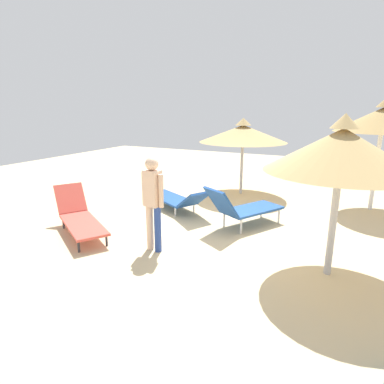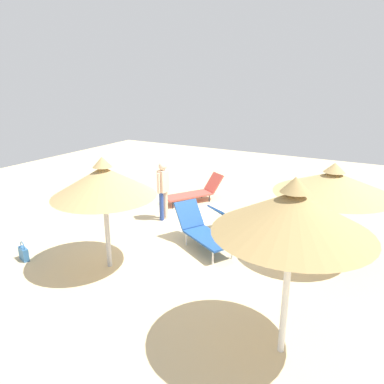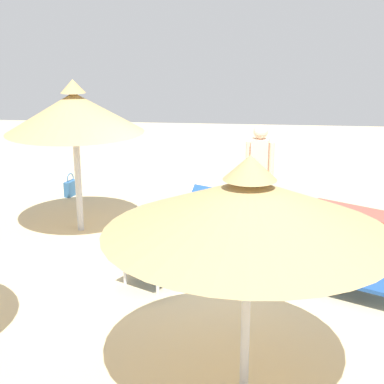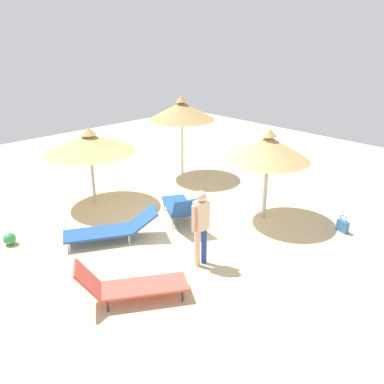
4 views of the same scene
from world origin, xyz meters
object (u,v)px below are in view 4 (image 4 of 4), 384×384
beach_ball (10,239)px  parasol_umbrella_front (268,148)px  lounge_chair_back (112,229)px  handbag (343,226)px  parasol_umbrella_far_left (182,111)px  lounge_chair_center (180,207)px  person_standing_far_right (201,223)px  lounge_chair_near_left (128,284)px  parasol_umbrella_edge (89,143)px

beach_ball → parasol_umbrella_front: bearing=-30.4°
lounge_chair_back → handbag: size_ratio=4.92×
parasol_umbrella_far_left → beach_ball: size_ratio=9.29×
lounge_chair_center → handbag: 4.30m
parasol_umbrella_front → beach_ball: bearing=149.6°
person_standing_far_right → lounge_chair_back: bearing=109.0°
parasol_umbrella_front → handbag: (0.78, -1.97, -1.84)m
person_standing_far_right → beach_ball: person_standing_far_right is taller
lounge_chair_center → handbag: (2.68, -3.35, -0.30)m
parasol_umbrella_front → lounge_chair_back: size_ratio=1.08×
lounge_chair_near_left → parasol_umbrella_far_left: bearing=39.2°
parasol_umbrella_front → parasol_umbrella_edge: bearing=124.1°
lounge_chair_center → handbag: size_ratio=4.11×
lounge_chair_near_left → beach_ball: (-0.81, 3.85, -0.21)m
parasol_umbrella_front → person_standing_far_right: size_ratio=1.43×
parasol_umbrella_far_left → parasol_umbrella_front: bearing=-100.1°
person_standing_far_right → parasol_umbrella_far_left: bearing=51.3°
parasol_umbrella_far_left → person_standing_far_right: size_ratio=1.60×
parasol_umbrella_front → parasol_umbrella_edge: size_ratio=0.96×
parasol_umbrella_edge → parasol_umbrella_far_left: 3.64m
lounge_chair_near_left → handbag: 5.94m
parasol_umbrella_far_left → lounge_chair_near_left: size_ratio=1.33×
parasol_umbrella_far_left → beach_ball: parasol_umbrella_far_left is taller
beach_ball → handbag: bearing=-39.3°
lounge_chair_back → beach_ball: size_ratio=7.69×
parasol_umbrella_far_left → lounge_chair_near_left: parasol_umbrella_far_left is taller
parasol_umbrella_far_left → beach_ball: 6.93m
lounge_chair_back → lounge_chair_near_left: size_ratio=1.10×
parasol_umbrella_edge → beach_ball: parasol_umbrella_edge is taller
parasol_umbrella_edge → lounge_chair_back: 3.03m
parasol_umbrella_edge → lounge_chair_near_left: 5.36m
parasol_umbrella_front → person_standing_far_right: (-3.02, -0.51, -0.98)m
parasol_umbrella_edge → person_standing_far_right: bearing=-91.9°
parasol_umbrella_front → lounge_chair_center: 2.82m
parasol_umbrella_edge → handbag: bearing=-59.6°
beach_ball → lounge_chair_near_left: bearing=-78.1°
parasol_umbrella_front → lounge_chair_near_left: parasol_umbrella_front is taller
lounge_chair_near_left → person_standing_far_right: person_standing_far_right is taller
parasol_umbrella_front → lounge_chair_center: size_ratio=1.30×
lounge_chair_near_left → beach_ball: 3.94m
parasol_umbrella_front → person_standing_far_right: 3.22m
lounge_chair_center → handbag: bearing=-51.4°
parasol_umbrella_front → lounge_chair_center: bearing=143.9°
parasol_umbrella_edge → beach_ball: bearing=-163.9°
lounge_chair_back → lounge_chair_center: size_ratio=1.20×
lounge_chair_back → beach_ball: bearing=141.0°
parasol_umbrella_far_left → person_standing_far_right: 6.17m
person_standing_far_right → parasol_umbrella_edge: bearing=88.1°
parasol_umbrella_edge → lounge_chair_center: (0.96, -2.84, -1.40)m
lounge_chair_back → person_standing_far_right: (0.80, -2.31, 0.71)m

